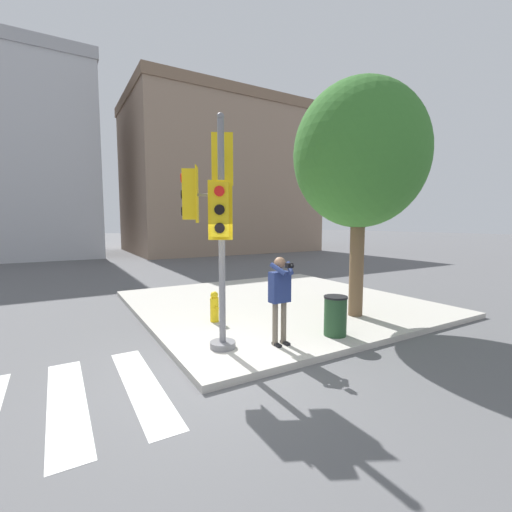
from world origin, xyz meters
The scene contains 8 objects.
ground_plane centered at (0.00, 0.00, 0.00)m, with size 160.00×160.00×0.00m, color #5B5B5E.
sidewalk_corner centered at (3.50, 3.50, 0.07)m, with size 8.00×8.00×0.13m.
traffic_signal_pole centered at (0.30, 0.81, 2.76)m, with size 1.15×1.37×4.36m.
person_photographer centered at (1.46, 0.35, 1.18)m, with size 0.50×0.53×1.73m.
street_tree centered at (4.35, 1.12, 4.18)m, with size 3.28×3.28×5.87m.
fire_hydrant centered at (0.98, 2.43, 0.50)m, with size 0.21×0.27×0.74m.
trash_bin centered at (2.79, 0.21, 0.56)m, with size 0.50×0.50×0.85m.
building_right centered at (10.66, 23.67, 6.40)m, with size 15.42×10.99×12.78m.
Camera 1 is at (-2.25, -5.05, 2.53)m, focal length 24.00 mm.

